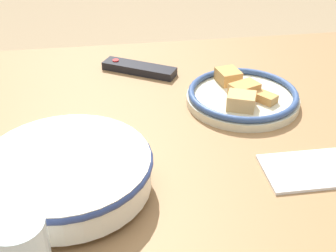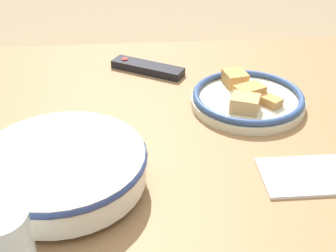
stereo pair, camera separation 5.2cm
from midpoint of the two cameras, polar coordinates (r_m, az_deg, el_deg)
dining_table at (r=0.97m, az=2.93°, el=-5.21°), size 1.39×1.05×0.70m
noodle_bowl at (r=0.80m, az=-14.03°, el=-5.46°), size 0.29×0.29×0.07m
food_plate at (r=1.06m, az=7.69°, el=3.63°), size 0.25×0.25×0.05m
tv_remote at (r=1.20m, az=-4.78°, el=6.98°), size 0.19×0.14×0.02m
folded_napkin at (r=0.87m, az=15.03°, el=-5.25°), size 0.16×0.11×0.01m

